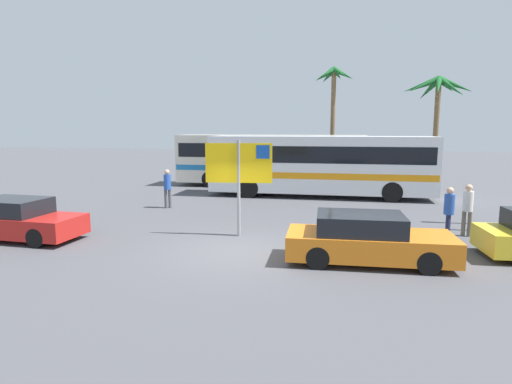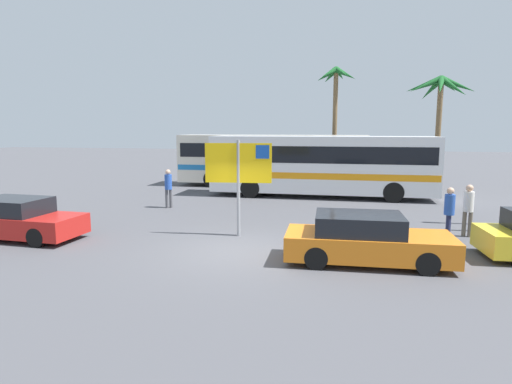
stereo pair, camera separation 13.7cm
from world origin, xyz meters
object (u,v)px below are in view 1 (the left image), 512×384
(pedestrian_crossing_lot, at_px, (449,209))
(bus_rear_coach, at_px, (270,158))
(bus_front_coach, at_px, (320,163))
(pedestrian_near_sign, at_px, (167,185))
(car_orange, at_px, (367,239))
(ferry_sign, at_px, (240,167))
(pedestrian_by_bus, at_px, (468,206))
(car_red, at_px, (18,220))

(pedestrian_crossing_lot, bearing_deg, bus_rear_coach, -35.68)
(pedestrian_crossing_lot, bearing_deg, bus_front_coach, -40.20)
(pedestrian_near_sign, bearing_deg, car_orange, -161.10)
(ferry_sign, xyz_separation_m, car_orange, (3.97, -2.13, -1.69))
(pedestrian_by_bus, relative_size, pedestrian_crossing_lot, 1.02)
(bus_front_coach, distance_m, car_orange, 11.26)
(pedestrian_by_bus, bearing_deg, car_orange, -25.10)
(bus_front_coach, distance_m, ferry_sign, 9.20)
(bus_front_coach, distance_m, pedestrian_near_sign, 8.06)
(ferry_sign, relative_size, car_red, 0.77)
(ferry_sign, height_order, pedestrian_near_sign, ferry_sign)
(pedestrian_crossing_lot, bearing_deg, car_red, 31.44)
(pedestrian_crossing_lot, bearing_deg, pedestrian_by_bus, -119.87)
(bus_rear_coach, bearing_deg, bus_front_coach, -47.26)
(pedestrian_near_sign, distance_m, pedestrian_by_bus, 12.16)
(ferry_sign, bearing_deg, pedestrian_by_bus, 5.43)
(car_red, distance_m, car_orange, 10.99)
(car_red, bearing_deg, pedestrian_by_bus, 15.42)
(bus_front_coach, distance_m, car_red, 14.16)
(bus_rear_coach, relative_size, ferry_sign, 3.59)
(bus_front_coach, bearing_deg, pedestrian_by_bus, -54.96)
(ferry_sign, bearing_deg, bus_front_coach, 70.67)
(car_red, bearing_deg, pedestrian_near_sign, 69.64)
(bus_front_coach, relative_size, car_red, 2.77)
(bus_front_coach, height_order, ferry_sign, ferry_sign)
(ferry_sign, bearing_deg, pedestrian_near_sign, 129.82)
(bus_front_coach, xyz_separation_m, pedestrian_crossing_lot, (4.52, -8.07, -0.77))
(bus_rear_coach, relative_size, car_red, 2.77)
(car_orange, xyz_separation_m, pedestrian_crossing_lot, (2.72, 2.99, 0.37))
(pedestrian_crossing_lot, bearing_deg, pedestrian_near_sign, 3.17)
(pedestrian_by_bus, height_order, pedestrian_crossing_lot, pedestrian_by_bus)
(car_orange, distance_m, pedestrian_near_sign, 10.58)
(bus_rear_coach, xyz_separation_m, pedestrian_by_bus, (8.43, -10.93, -0.75))
(pedestrian_near_sign, distance_m, pedestrian_crossing_lot, 11.62)
(bus_front_coach, height_order, car_red, bus_front_coach)
(ferry_sign, relative_size, pedestrian_by_bus, 1.83)
(bus_rear_coach, distance_m, pedestrian_near_sign, 8.77)
(pedestrian_by_bus, distance_m, pedestrian_crossing_lot, 0.93)
(car_orange, distance_m, pedestrian_by_bus, 4.98)
(car_orange, bearing_deg, ferry_sign, 149.74)
(ferry_sign, bearing_deg, car_orange, -33.87)
(ferry_sign, distance_m, pedestrian_near_sign, 6.30)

